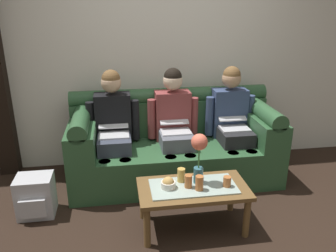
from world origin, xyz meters
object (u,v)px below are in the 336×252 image
(coffee_table, at_px, (193,192))
(snack_bowl, at_px, (168,184))
(cup_near_left, at_px, (181,175))
(couch, at_px, (174,145))
(cup_near_right, at_px, (227,181))
(flower_vase, at_px, (199,151))
(cup_far_center, at_px, (188,181))
(cup_far_left, at_px, (199,183))
(backpack_left, at_px, (36,196))
(person_right, at_px, (232,118))
(person_middle, at_px, (174,121))
(person_left, at_px, (113,124))

(coffee_table, relative_size, snack_bowl, 7.56)
(snack_bowl, relative_size, cup_near_left, 1.03)
(couch, xyz_separation_m, cup_near_left, (-0.09, -0.87, 0.10))
(cup_near_right, bearing_deg, flower_vase, 156.22)
(couch, relative_size, cup_far_center, 19.88)
(cup_far_left, bearing_deg, backpack_left, 161.57)
(cup_far_center, bearing_deg, couch, 87.25)
(cup_near_left, bearing_deg, snack_bowl, -144.43)
(person_right, height_order, cup_far_center, person_right)
(couch, bearing_deg, coffee_table, -90.00)
(person_right, relative_size, cup_near_right, 13.75)
(coffee_table, xyz_separation_m, cup_near_right, (0.28, -0.05, 0.11))
(cup_near_right, distance_m, backpack_left, 1.75)
(couch, height_order, snack_bowl, couch)
(coffee_table, height_order, cup_near_left, cup_near_left)
(cup_near_left, distance_m, backpack_left, 1.37)
(person_middle, bearing_deg, couch, 90.00)
(couch, relative_size, person_right, 1.82)
(flower_vase, height_order, backpack_left, flower_vase)
(coffee_table, distance_m, backpack_left, 1.45)
(person_right, xyz_separation_m, cup_far_center, (-0.70, -0.97, -0.19))
(couch, xyz_separation_m, backpack_left, (-1.39, -0.56, -0.18))
(person_left, bearing_deg, cup_far_center, -58.16)
(person_left, distance_m, person_middle, 0.65)
(person_left, relative_size, flower_vase, 2.73)
(cup_far_center, xyz_separation_m, backpack_left, (-1.34, 0.42, -0.27))
(couch, height_order, cup_near_left, couch)
(person_right, xyz_separation_m, backpack_left, (-2.04, -0.55, -0.47))
(person_right, height_order, snack_bowl, person_right)
(coffee_table, distance_m, cup_near_right, 0.30)
(cup_near_left, xyz_separation_m, cup_near_right, (0.37, -0.14, -0.02))
(person_middle, bearing_deg, cup_near_right, -74.48)
(coffee_table, bearing_deg, cup_near_right, -10.07)
(person_middle, relative_size, coffee_table, 1.31)
(couch, bearing_deg, backpack_left, -158.19)
(flower_vase, height_order, cup_far_left, flower_vase)
(snack_bowl, distance_m, backpack_left, 1.27)
(person_middle, xyz_separation_m, backpack_left, (-1.39, -0.55, -0.47))
(snack_bowl, bearing_deg, person_right, 47.85)
(person_right, distance_m, cup_far_left, 1.21)
(couch, bearing_deg, cup_far_left, -88.06)
(cup_far_center, bearing_deg, flower_vase, 32.63)
(flower_vase, bearing_deg, person_right, 56.68)
(cup_far_center, bearing_deg, cup_far_left, -33.57)
(person_left, xyz_separation_m, cup_far_center, (0.60, -0.97, -0.19))
(cup_near_right, xyz_separation_m, cup_far_left, (-0.24, -0.02, 0.02))
(person_middle, height_order, cup_near_left, person_middle)
(person_middle, distance_m, cup_near_left, 0.89)
(person_right, distance_m, snack_bowl, 1.31)
(person_left, bearing_deg, flower_vase, -52.18)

